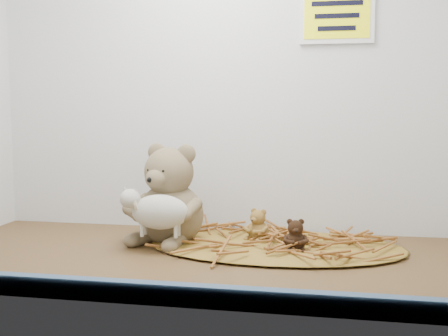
% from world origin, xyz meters
% --- Properties ---
extents(alcove_shell, '(1.20, 0.60, 0.90)m').
position_xyz_m(alcove_shell, '(0.00, 0.09, 0.45)').
color(alcove_shell, '#3E2A15').
rests_on(alcove_shell, ground).
extents(front_rail, '(1.19, 0.02, 0.04)m').
position_xyz_m(front_rail, '(0.00, -0.29, 0.02)').
color(front_rail, '#3D5875').
rests_on(front_rail, shelf_floor).
extents(straw_bed, '(0.60, 0.35, 0.01)m').
position_xyz_m(straw_bed, '(0.17, 0.12, 0.01)').
color(straw_bed, olive).
rests_on(straw_bed, shelf_floor).
extents(main_teddy, '(0.25, 0.26, 0.24)m').
position_xyz_m(main_teddy, '(-0.08, 0.13, 0.12)').
color(main_teddy, olive).
rests_on(main_teddy, shelf_floor).
extents(toy_lamb, '(0.17, 0.10, 0.11)m').
position_xyz_m(toy_lamb, '(-0.08, 0.04, 0.09)').
color(toy_lamb, '#B9B5A6').
rests_on(toy_lamb, main_teddy).
extents(mini_teddy_tan, '(0.08, 0.08, 0.08)m').
position_xyz_m(mini_teddy_tan, '(0.12, 0.16, 0.05)').
color(mini_teddy_tan, olive).
rests_on(mini_teddy_tan, straw_bed).
extents(mini_teddy_brown, '(0.07, 0.07, 0.07)m').
position_xyz_m(mini_teddy_brown, '(0.22, 0.07, 0.05)').
color(mini_teddy_brown, black).
rests_on(mini_teddy_brown, straw_bed).
extents(wall_sign, '(0.16, 0.01, 0.11)m').
position_xyz_m(wall_sign, '(0.30, 0.29, 0.55)').
color(wall_sign, '#FEFF0D').
rests_on(wall_sign, back_wall).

